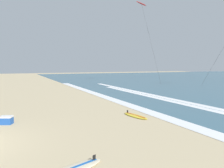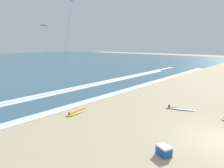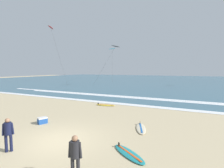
# 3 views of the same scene
# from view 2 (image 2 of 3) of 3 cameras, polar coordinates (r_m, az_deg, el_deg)

# --- Properties ---
(ground_plane) EXTENTS (160.00, 160.00, 0.00)m
(ground_plane) POSITION_cam_2_polar(r_m,az_deg,el_deg) (11.95, 28.61, -13.69)
(ground_plane) COLOR tan
(wave_foam_shoreline) EXTENTS (58.37, 1.00, 0.01)m
(wave_foam_shoreline) POSITION_cam_2_polar(r_m,az_deg,el_deg) (17.52, -5.97, -4.57)
(wave_foam_shoreline) COLOR white
(wave_foam_shoreline) RESTS_ON ocean_surface
(wave_foam_mid_break) EXTENTS (41.43, 0.73, 0.01)m
(wave_foam_mid_break) POSITION_cam_2_polar(r_m,az_deg,el_deg) (20.98, -13.10, -2.17)
(wave_foam_mid_break) COLOR white
(wave_foam_mid_break) RESTS_ON ocean_surface
(wave_foam_outer_break) EXTENTS (53.62, 0.76, 0.01)m
(wave_foam_outer_break) POSITION_cam_2_polar(r_m,az_deg,el_deg) (21.81, -13.70, -1.69)
(wave_foam_outer_break) COLOR white
(wave_foam_outer_break) RESTS_ON ocean_surface
(surfboard_foreground_flat) EXTENTS (2.16, 0.89, 0.25)m
(surfboard_foreground_flat) POSITION_cam_2_polar(r_m,az_deg,el_deg) (14.73, -9.57, -7.62)
(surfboard_foreground_flat) COLOR yellow
(surfboard_foreground_flat) RESTS_ON ground
(surfboard_right_spare) EXTENTS (1.28, 2.18, 0.25)m
(surfboard_right_spare) POSITION_cam_2_polar(r_m,az_deg,el_deg) (16.03, 18.38, -6.48)
(surfboard_right_spare) COLOR beige
(surfboard_right_spare) RESTS_ON ground
(kite_white_low_near) EXTENTS (4.20, 3.14, 14.76)m
(kite_white_low_near) POSITION_cam_2_polar(r_m,az_deg,el_deg) (52.88, -11.22, 21.54)
(kite_white_low_near) COLOR white
(kite_white_low_near) RESTS_ON ground
(kite_lime_mid_center) EXTENTS (8.10, 11.65, 9.48)m
(kite_lime_mid_center) POSITION_cam_2_polar(r_m,az_deg,el_deg) (57.71, -18.16, 15.06)
(kite_lime_mid_center) COLOR #70C628
(kite_lime_mid_center) RESTS_ON ground
(cooler_box) EXTENTS (0.66, 0.74, 0.44)m
(cooler_box) POSITION_cam_2_polar(r_m,az_deg,el_deg) (9.59, 14.13, -17.38)
(cooler_box) COLOR #1E4C9E
(cooler_box) RESTS_ON ground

